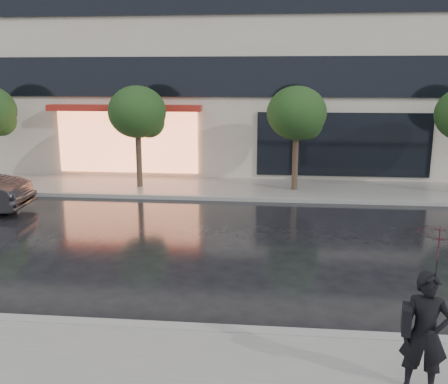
# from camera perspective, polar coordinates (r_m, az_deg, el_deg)

# --- Properties ---
(ground) EXTENTS (120.00, 120.00, 0.00)m
(ground) POSITION_cam_1_polar(r_m,az_deg,el_deg) (9.91, -7.87, -12.70)
(ground) COLOR black
(ground) RESTS_ON ground
(sidewalk_far) EXTENTS (60.00, 3.50, 0.12)m
(sidewalk_far) POSITION_cam_1_polar(r_m,az_deg,el_deg) (19.50, -0.84, 0.48)
(sidewalk_far) COLOR slate
(sidewalk_far) RESTS_ON ground
(curb_near) EXTENTS (60.00, 0.25, 0.14)m
(curb_near) POSITION_cam_1_polar(r_m,az_deg,el_deg) (9.01, -9.41, -15.00)
(curb_near) COLOR gray
(curb_near) RESTS_ON ground
(curb_far) EXTENTS (60.00, 0.25, 0.14)m
(curb_far) POSITION_cam_1_polar(r_m,az_deg,el_deg) (17.81, -1.49, -0.70)
(curb_far) COLOR gray
(curb_far) RESTS_ON ground
(tree_mid_west) EXTENTS (2.20, 2.20, 3.99)m
(tree_mid_west) POSITION_cam_1_polar(r_m,az_deg,el_deg) (19.44, -9.69, 8.79)
(tree_mid_west) COLOR #33261C
(tree_mid_west) RESTS_ON ground
(tree_mid_east) EXTENTS (2.20, 2.20, 3.99)m
(tree_mid_east) POSITION_cam_1_polar(r_m,az_deg,el_deg) (18.76, 8.48, 8.69)
(tree_mid_east) COLOR #33261C
(tree_mid_east) RESTS_ON ground
(pedestrian_with_umbrella) EXTENTS (1.05, 1.06, 2.34)m
(pedestrian_with_umbrella) POSITION_cam_1_polar(r_m,az_deg,el_deg) (7.06, 22.70, -10.18)
(pedestrian_with_umbrella) COLOR black
(pedestrian_with_umbrella) RESTS_ON sidewalk_near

